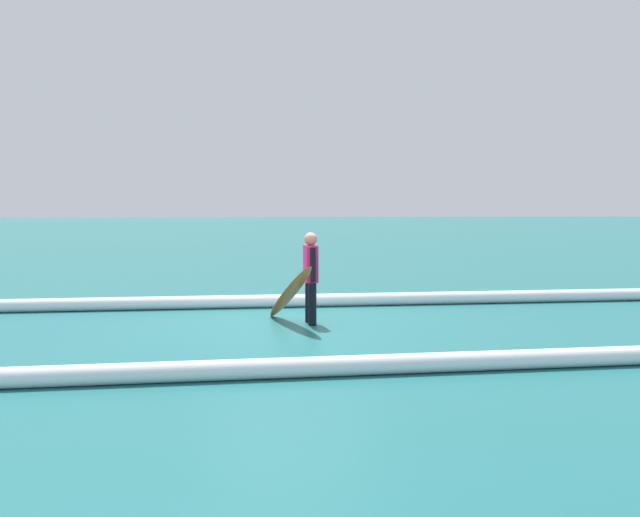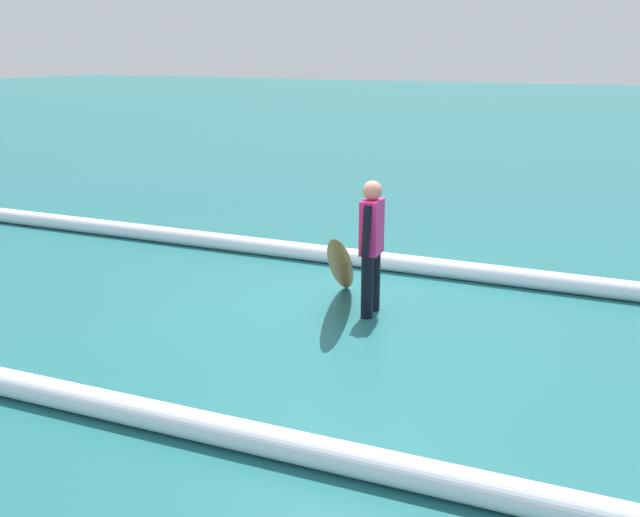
# 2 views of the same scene
# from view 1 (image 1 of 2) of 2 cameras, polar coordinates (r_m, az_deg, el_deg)

# --- Properties ---
(ground_plane) EXTENTS (121.66, 121.66, 0.00)m
(ground_plane) POSITION_cam_1_polar(r_m,az_deg,el_deg) (11.04, -2.74, -5.78)
(ground_plane) COLOR #1E6466
(surfer) EXTENTS (0.24, 0.57, 1.54)m
(surfer) POSITION_cam_1_polar(r_m,az_deg,el_deg) (11.00, -0.81, -1.26)
(surfer) COLOR black
(surfer) RESTS_ON ground_plane
(surfboard) EXTENTS (0.86, 1.71, 1.10)m
(surfboard) POSITION_cam_1_polar(r_m,az_deg,el_deg) (10.99, -2.65, -3.01)
(surfboard) COLOR #E55926
(surfboard) RESTS_ON ground_plane
(wave_crest_foreground) EXTENTS (24.56, 1.28, 0.25)m
(wave_crest_foreground) POSITION_cam_1_polar(r_m,az_deg,el_deg) (13.04, 5.01, -3.53)
(wave_crest_foreground) COLOR white
(wave_crest_foreground) RESTS_ON ground_plane
(wave_crest_midground) EXTENTS (24.11, 1.81, 0.24)m
(wave_crest_midground) POSITION_cam_1_polar(r_m,az_deg,el_deg) (7.89, -15.33, -9.56)
(wave_crest_midground) COLOR white
(wave_crest_midground) RESTS_ON ground_plane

